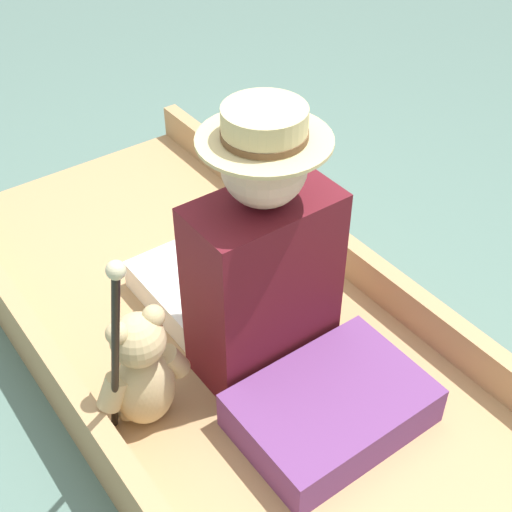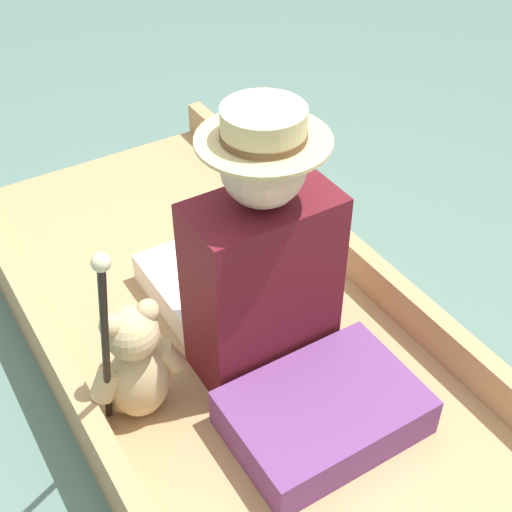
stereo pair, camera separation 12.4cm
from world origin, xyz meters
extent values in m
plane|color=slate|center=(0.00, 0.00, 0.00)|extent=(16.00, 16.00, 0.00)
cube|color=tan|center=(0.00, 0.00, 0.07)|extent=(1.13, 2.71, 0.13)
cube|color=tan|center=(-0.53, 0.00, 0.20)|extent=(0.06, 2.71, 0.14)
cube|color=tan|center=(0.53, 0.00, 0.20)|extent=(0.06, 2.71, 0.14)
cube|color=#6B3875|center=(0.05, -0.35, 0.20)|extent=(0.54, 0.38, 0.13)
cube|color=white|center=(0.04, 0.30, 0.19)|extent=(0.38, 0.44, 0.11)
cube|color=#5B141E|center=(0.04, -0.03, 0.44)|extent=(0.42, 0.23, 0.60)
cube|color=beige|center=(0.04, 0.09, 0.48)|extent=(0.04, 0.01, 0.33)
cube|color=white|center=(-0.08, 0.09, 0.51)|extent=(0.02, 0.01, 0.36)
cube|color=white|center=(0.16, 0.09, 0.51)|extent=(0.02, 0.01, 0.36)
sphere|color=beige|center=(0.04, -0.03, 0.85)|extent=(0.23, 0.23, 0.23)
cylinder|color=#CCB77F|center=(0.04, -0.03, 0.93)|extent=(0.35, 0.35, 0.01)
cylinder|color=#CCB77F|center=(0.04, -0.03, 0.97)|extent=(0.22, 0.22, 0.08)
cylinder|color=brown|center=(0.04, -0.03, 0.94)|extent=(0.22, 0.22, 0.02)
ellipsoid|color=tan|center=(-0.37, -0.03, 0.26)|extent=(0.18, 0.15, 0.26)
sphere|color=tan|center=(-0.37, -0.03, 0.46)|extent=(0.15, 0.15, 0.15)
sphere|color=tan|center=(-0.37, 0.04, 0.45)|extent=(0.06, 0.06, 0.06)
sphere|color=tan|center=(-0.42, -0.03, 0.51)|extent=(0.06, 0.06, 0.06)
sphere|color=tan|center=(-0.32, -0.03, 0.51)|extent=(0.06, 0.06, 0.06)
cylinder|color=tan|center=(-0.46, -0.03, 0.31)|extent=(0.10, 0.07, 0.11)
cylinder|color=tan|center=(-0.27, -0.03, 0.31)|extent=(0.10, 0.07, 0.11)
sphere|color=tan|center=(-0.42, 0.01, 0.17)|extent=(0.07, 0.07, 0.07)
sphere|color=tan|center=(-0.32, 0.01, 0.17)|extent=(0.07, 0.07, 0.07)
cylinder|color=silver|center=(0.44, 0.37, 0.14)|extent=(0.09, 0.09, 0.01)
cylinder|color=silver|center=(0.44, 0.37, 0.18)|extent=(0.01, 0.01, 0.07)
cone|color=silver|center=(0.44, 0.37, 0.24)|extent=(0.10, 0.10, 0.05)
cylinder|color=black|center=(-0.46, -0.09, 0.50)|extent=(0.02, 0.22, 0.74)
sphere|color=beige|center=(-0.46, -0.19, 0.87)|extent=(0.04, 0.04, 0.04)
camera|label=1|loc=(-0.89, -1.26, 1.83)|focal=50.00mm
camera|label=2|loc=(-0.78, -1.33, 1.83)|focal=50.00mm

